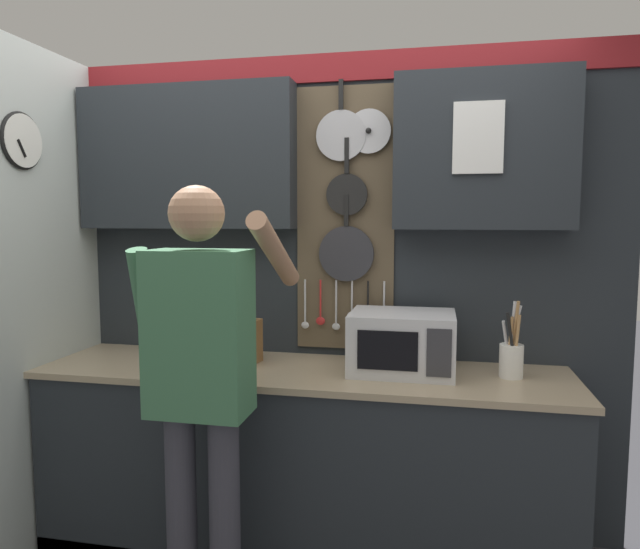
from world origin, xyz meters
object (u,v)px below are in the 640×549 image
knife_block (246,341)px  person (201,366)px  microwave (402,342)px  utensil_crock (511,357)px

knife_block → person: (0.02, -0.58, 0.03)m
microwave → utensil_crock: bearing=0.0°
microwave → knife_block: knife_block is taller
knife_block → person: size_ratio=0.17×
utensil_crock → knife_block: bearing=180.0°
utensil_crock → person: (-1.21, -0.58, 0.04)m
knife_block → utensil_crock: utensil_crock is taller
utensil_crock → person: 1.34m
person → utensil_crock: bearing=25.5°
person → knife_block: bearing=91.9°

